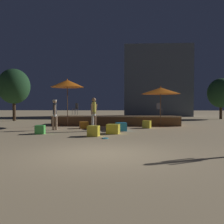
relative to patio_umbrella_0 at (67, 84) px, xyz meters
The scene contains 18 objects.
ground_plane 10.44m from the patio_umbrella_0, 71.10° to the right, with size 120.00×120.00×0.00m, color tan.
wooden_deck 4.50m from the patio_umbrella_0, 26.28° to the left, with size 9.08×2.54×0.72m.
patio_umbrella_0 is the anchor object (origin of this frame).
patio_umbrella_1 6.38m from the patio_umbrella_0, ahead, with size 2.64×2.64×2.73m.
cube_seat_0 5.26m from the patio_umbrella_0, 94.65° to the right, with size 0.51×0.51×0.44m.
cube_seat_1 5.39m from the patio_umbrella_0, 36.92° to the right, with size 0.68×0.68×0.48m.
cube_seat_2 3.34m from the patio_umbrella_0, 44.82° to the right, with size 0.67×0.67×0.42m.
cube_seat_3 6.40m from the patio_umbrella_0, 64.82° to the right, with size 0.57×0.57×0.50m.
cube_seat_4 6.07m from the patio_umbrella_0, 10.26° to the right, with size 0.60×0.60×0.48m.
cube_seat_5 5.98m from the patio_umbrella_0, 51.21° to the right, with size 0.71×0.71×0.49m.
person_0 3.13m from the patio_umbrella_0, 94.24° to the right, with size 0.30×0.46×1.79m.
person_2 4.16m from the patio_umbrella_0, 53.67° to the right, with size 0.35×0.46×1.89m.
bistro_chair_0 7.04m from the patio_umbrella_0, 17.68° to the left, with size 0.47×0.47×0.90m.
bistro_chair_1 2.78m from the patio_umbrella_0, 86.32° to the left, with size 0.48×0.48×0.90m.
frisbee_disc 7.40m from the patio_umbrella_0, 62.98° to the right, with size 0.28×0.28×0.03m.
background_tree_0 8.54m from the patio_umbrella_0, 138.10° to the left, with size 2.93×2.93×4.82m.
background_tree_1 16.94m from the patio_umbrella_0, 34.65° to the left, with size 2.77×2.77×4.25m.
distant_building 19.19m from the patio_umbrella_0, 64.64° to the left, with size 8.71×4.99×9.22m.
Camera 1 is at (0.72, -7.45, 1.48)m, focal length 40.00 mm.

